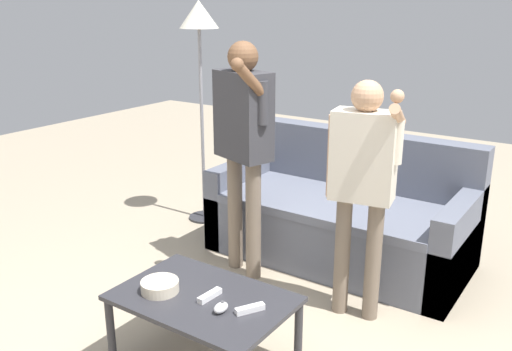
{
  "coord_description": "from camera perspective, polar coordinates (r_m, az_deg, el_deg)",
  "views": [
    {
      "loc": [
        1.45,
        -1.98,
        1.86
      ],
      "look_at": [
        -0.18,
        0.43,
        0.94
      ],
      "focal_mm": 38.73,
      "sensor_mm": 36.0,
      "label": 1
    }
  ],
  "objects": [
    {
      "name": "player_right",
      "position": [
        3.22,
        10.96,
        0.17
      ],
      "size": [
        0.45,
        0.27,
        1.45
      ],
      "color": "#756656",
      "rests_on": "ground"
    },
    {
      "name": "coffee_table",
      "position": [
        2.94,
        -5.47,
        -13.15
      ],
      "size": [
        0.9,
        0.6,
        0.41
      ],
      "color": "#2D2D33",
      "rests_on": "ground"
    },
    {
      "name": "game_remote_wand_near",
      "position": [
        2.89,
        -4.8,
        -12.25
      ],
      "size": [
        0.05,
        0.15,
        0.03
      ],
      "color": "white",
      "rests_on": "coffee_table"
    },
    {
      "name": "game_remote_nunchuk",
      "position": [
        2.76,
        -3.64,
        -13.46
      ],
      "size": [
        0.06,
        0.09,
        0.05
      ],
      "color": "white",
      "rests_on": "coffee_table"
    },
    {
      "name": "game_remote_wand_spare",
      "position": [
        2.98,
        -9.58,
        -11.38
      ],
      "size": [
        0.14,
        0.12,
        0.03
      ],
      "color": "white",
      "rests_on": "coffee_table"
    },
    {
      "name": "player_left",
      "position": [
        3.69,
        -1.33,
        4.41
      ],
      "size": [
        0.46,
        0.45,
        1.62
      ],
      "color": "#756656",
      "rests_on": "ground"
    },
    {
      "name": "floor_lamp",
      "position": [
        4.63,
        -5.87,
        14.35
      ],
      "size": [
        0.32,
        0.32,
        1.87
      ],
      "color": "#2D2D33",
      "rests_on": "ground"
    },
    {
      "name": "snack_bowl",
      "position": [
        2.97,
        -9.89,
        -11.2
      ],
      "size": [
        0.2,
        0.2,
        0.06
      ],
      "primitive_type": "cylinder",
      "color": "beige",
      "rests_on": "coffee_table"
    },
    {
      "name": "game_remote_wand_far",
      "position": [
        2.77,
        -0.63,
        -13.61
      ],
      "size": [
        0.11,
        0.15,
        0.03
      ],
      "color": "white",
      "rests_on": "coffee_table"
    },
    {
      "name": "couch",
      "position": [
        4.2,
        8.89,
        -4.27
      ],
      "size": [
        1.86,
        0.91,
        0.91
      ],
      "color": "slate",
      "rests_on": "ground"
    }
  ]
}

